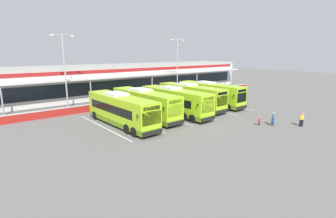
% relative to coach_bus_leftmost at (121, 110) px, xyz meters
% --- Properties ---
extents(ground_plane, '(200.00, 200.00, 0.00)m').
position_rel_coach_bus_leftmost_xyz_m(ground_plane, '(8.44, -5.24, -1.79)').
color(ground_plane, '#605E5B').
extents(terminal_building, '(70.00, 13.00, 6.00)m').
position_rel_coach_bus_leftmost_xyz_m(terminal_building, '(8.44, 21.67, 1.23)').
color(terminal_building, silver).
rests_on(terminal_building, ground).
extents(red_barrier_wall, '(60.00, 0.40, 1.10)m').
position_rel_coach_bus_leftmost_xyz_m(red_barrier_wall, '(8.44, 9.26, -1.23)').
color(red_barrier_wall, maroon).
rests_on(red_barrier_wall, ground).
extents(coach_bus_leftmost, '(3.05, 12.20, 3.78)m').
position_rel_coach_bus_leftmost_xyz_m(coach_bus_leftmost, '(0.00, 0.00, 0.00)').
color(coach_bus_leftmost, '#9ED11E').
rests_on(coach_bus_leftmost, ground).
extents(coach_bus_left_centre, '(3.05, 12.20, 3.78)m').
position_rel_coach_bus_leftmost_xyz_m(coach_bus_left_centre, '(4.12, 1.12, 0.00)').
color(coach_bus_left_centre, '#9ED11E').
rests_on(coach_bus_left_centre, ground).
extents(coach_bus_centre, '(3.05, 12.20, 3.78)m').
position_rel_coach_bus_leftmost_xyz_m(coach_bus_centre, '(8.39, 0.08, 0.00)').
color(coach_bus_centre, '#9ED11E').
rests_on(coach_bus_centre, ground).
extents(coach_bus_right_centre, '(3.05, 12.20, 3.78)m').
position_rel_coach_bus_leftmost_xyz_m(coach_bus_right_centre, '(12.86, 1.54, 0.00)').
color(coach_bus_right_centre, '#9ED11E').
rests_on(coach_bus_right_centre, ground).
extents(coach_bus_rightmost, '(3.05, 12.20, 3.78)m').
position_rel_coach_bus_leftmost_xyz_m(coach_bus_rightmost, '(17.06, 1.36, 0.00)').
color(coach_bus_rightmost, '#9ED11E').
rests_on(coach_bus_rightmost, ground).
extents(bay_stripe_far_west, '(0.14, 13.00, 0.01)m').
position_rel_coach_bus_leftmost_xyz_m(bay_stripe_far_west, '(-2.06, 0.76, -1.78)').
color(bay_stripe_far_west, silver).
rests_on(bay_stripe_far_west, ground).
extents(bay_stripe_west, '(0.14, 13.00, 0.01)m').
position_rel_coach_bus_leftmost_xyz_m(bay_stripe_west, '(2.14, 0.76, -1.78)').
color(bay_stripe_west, silver).
rests_on(bay_stripe_west, ground).
extents(bay_stripe_mid_west, '(0.14, 13.00, 0.01)m').
position_rel_coach_bus_leftmost_xyz_m(bay_stripe_mid_west, '(6.34, 0.76, -1.78)').
color(bay_stripe_mid_west, silver).
rests_on(bay_stripe_mid_west, ground).
extents(bay_stripe_centre, '(0.14, 13.00, 0.01)m').
position_rel_coach_bus_leftmost_xyz_m(bay_stripe_centre, '(10.54, 0.76, -1.78)').
color(bay_stripe_centre, silver).
rests_on(bay_stripe_centre, ground).
extents(bay_stripe_mid_east, '(0.14, 13.00, 0.01)m').
position_rel_coach_bus_leftmost_xyz_m(bay_stripe_mid_east, '(14.74, 0.76, -1.78)').
color(bay_stripe_mid_east, silver).
rests_on(bay_stripe_mid_east, ground).
extents(bay_stripe_east, '(0.14, 13.00, 0.01)m').
position_rel_coach_bus_leftmost_xyz_m(bay_stripe_east, '(18.94, 0.76, -1.78)').
color(bay_stripe_east, silver).
rests_on(bay_stripe_east, ground).
extents(pedestrian_with_handbag, '(0.65, 0.43, 1.62)m').
position_rel_coach_bus_leftmost_xyz_m(pedestrian_with_handbag, '(13.71, -11.45, -0.93)').
color(pedestrian_with_handbag, '#33333D').
rests_on(pedestrian_with_handbag, ground).
extents(pedestrian_in_dark_coat, '(0.53, 0.39, 1.62)m').
position_rel_coach_bus_leftmost_xyz_m(pedestrian_in_dark_coat, '(15.92, -13.75, -0.91)').
color(pedestrian_in_dark_coat, black).
rests_on(pedestrian_in_dark_coat, ground).
extents(pedestrian_child, '(0.33, 0.23, 1.00)m').
position_rel_coach_bus_leftmost_xyz_m(pedestrian_child, '(12.46, -10.46, -1.24)').
color(pedestrian_child, '#4C4238').
rests_on(pedestrian_child, ground).
extents(lamp_post_west, '(3.24, 0.28, 11.00)m').
position_rel_coach_bus_leftmost_xyz_m(lamp_post_west, '(-2.34, 11.74, 4.50)').
color(lamp_post_west, '#9E9EA3').
rests_on(lamp_post_west, ground).
extents(lamp_post_centre, '(3.24, 0.28, 11.00)m').
position_rel_coach_bus_leftmost_xyz_m(lamp_post_centre, '(18.52, 11.05, 4.50)').
color(lamp_post_centre, '#9E9EA3').
rests_on(lamp_post_centre, ground).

